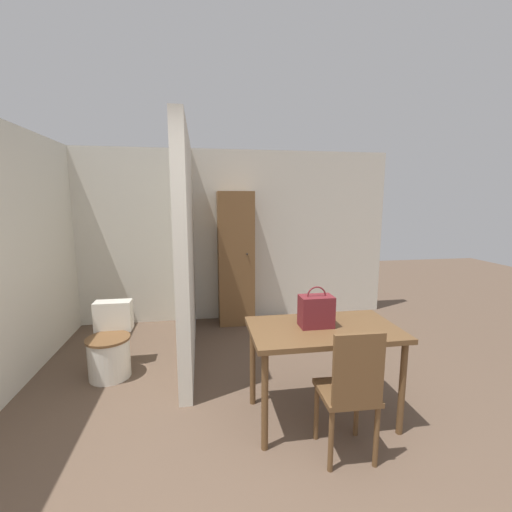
{
  "coord_description": "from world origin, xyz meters",
  "views": [
    {
      "loc": [
        -0.3,
        -1.31,
        1.78
      ],
      "look_at": [
        0.23,
        1.96,
        1.24
      ],
      "focal_mm": 24.0,
      "sensor_mm": 36.0,
      "label": 1
    }
  ],
  "objects_px": {
    "dining_table": "(323,338)",
    "toilet": "(110,347)",
    "wooden_chair": "(350,390)",
    "handbag": "(316,311)",
    "wooden_cabinet": "(236,259)"
  },
  "relations": [
    {
      "from": "dining_table",
      "to": "toilet",
      "type": "xyz_separation_m",
      "value": [
        -1.89,
        1.04,
        -0.4
      ]
    },
    {
      "from": "toilet",
      "to": "wooden_chair",
      "type": "bearing_deg",
      "value": -38.25
    },
    {
      "from": "toilet",
      "to": "handbag",
      "type": "distance_m",
      "value": 2.19
    },
    {
      "from": "dining_table",
      "to": "wooden_chair",
      "type": "distance_m",
      "value": 0.5
    },
    {
      "from": "wooden_chair",
      "to": "handbag",
      "type": "relative_size",
      "value": 2.91
    },
    {
      "from": "dining_table",
      "to": "toilet",
      "type": "relative_size",
      "value": 1.64
    },
    {
      "from": "handbag",
      "to": "wooden_cabinet",
      "type": "xyz_separation_m",
      "value": [
        -0.4,
        2.33,
        0.04
      ]
    },
    {
      "from": "wooden_chair",
      "to": "wooden_cabinet",
      "type": "distance_m",
      "value": 2.9
    },
    {
      "from": "toilet",
      "to": "handbag",
      "type": "xyz_separation_m",
      "value": [
        1.84,
        -1.01,
        0.62
      ]
    },
    {
      "from": "wooden_chair",
      "to": "handbag",
      "type": "xyz_separation_m",
      "value": [
        -0.08,
        0.5,
        0.4
      ]
    },
    {
      "from": "toilet",
      "to": "wooden_cabinet",
      "type": "height_order",
      "value": "wooden_cabinet"
    },
    {
      "from": "handbag",
      "to": "wooden_cabinet",
      "type": "bearing_deg",
      "value": 99.77
    },
    {
      "from": "dining_table",
      "to": "wooden_cabinet",
      "type": "xyz_separation_m",
      "value": [
        -0.46,
        2.36,
        0.26
      ]
    },
    {
      "from": "wooden_chair",
      "to": "toilet",
      "type": "xyz_separation_m",
      "value": [
        -1.92,
        1.51,
        -0.22
      ]
    },
    {
      "from": "dining_table",
      "to": "wooden_chair",
      "type": "height_order",
      "value": "wooden_chair"
    }
  ]
}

